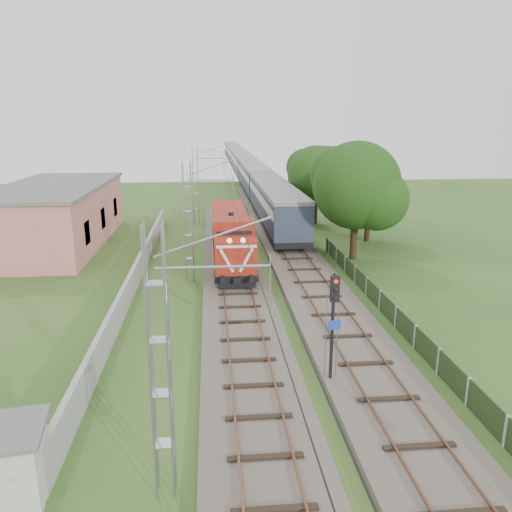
{
  "coord_description": "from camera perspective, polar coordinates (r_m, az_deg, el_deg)",
  "views": [
    {
      "loc": [
        -1.54,
        -20.5,
        10.46
      ],
      "look_at": [
        1.29,
        9.96,
        2.2
      ],
      "focal_mm": 35.0,
      "sensor_mm": 36.0,
      "label": 1
    }
  ],
  "objects": [
    {
      "name": "tree_c",
      "position": [
        52.6,
        6.99,
        9.14
      ],
      "size": [
        6.29,
        5.99,
        8.15
      ],
      "color": "#3A2617",
      "rests_on": "ground"
    },
    {
      "name": "locomotive",
      "position": [
        38.24,
        -2.88,
        2.47
      ],
      "size": [
        2.77,
        15.8,
        4.01
      ],
      "color": "black",
      "rests_on": "ground"
    },
    {
      "name": "relay_hut",
      "position": [
        16.71,
        -26.58,
        -20.55
      ],
      "size": [
        2.5,
        2.5,
        2.28
      ],
      "color": "beige",
      "rests_on": "ground"
    },
    {
      "name": "station_building",
      "position": [
        47.15,
        -21.88,
        4.46
      ],
      "size": [
        8.4,
        20.4,
        5.22
      ],
      "color": "tan",
      "rests_on": "ground"
    },
    {
      "name": "tree_d",
      "position": [
        64.91,
        8.04,
        9.89
      ],
      "size": [
        5.83,
        5.55,
        7.56
      ],
      "color": "#3A2617",
      "rests_on": "ground"
    },
    {
      "name": "coach_rake",
      "position": [
        99.1,
        -1.53,
        10.6
      ],
      "size": [
        3.25,
        121.37,
        3.75
      ],
      "color": "black",
      "rests_on": "ground"
    },
    {
      "name": "tree_b",
      "position": [
        45.53,
        12.96,
        7.56
      ],
      "size": [
        5.91,
        5.63,
        7.66
      ],
      "color": "#3A2617",
      "rests_on": "ground"
    },
    {
      "name": "boundary_wall",
      "position": [
        34.28,
        -13.41,
        -1.77
      ],
      "size": [
        0.25,
        40.0,
        1.5
      ],
      "primitive_type": "cube",
      "color": "#9E9E99",
      "rests_on": "ground"
    },
    {
      "name": "fence",
      "position": [
        27.21,
        15.72,
        -6.73
      ],
      "size": [
        0.12,
        32.0,
        1.2
      ],
      "color": "black",
      "rests_on": "ground"
    },
    {
      "name": "ground",
      "position": [
        23.07,
        -0.93,
        -11.86
      ],
      "size": [
        140.0,
        140.0,
        0.0
      ],
      "primitive_type": "plane",
      "color": "#2E511E",
      "rests_on": "ground"
    },
    {
      "name": "track_main",
      "position": [
        29.4,
        -1.98,
        -5.36
      ],
      "size": [
        4.2,
        70.0,
        0.45
      ],
      "color": "#6B6054",
      "rests_on": "ground"
    },
    {
      "name": "catenary",
      "position": [
        33.16,
        -7.66,
        3.83
      ],
      "size": [
        3.31,
        70.0,
        8.0
      ],
      "color": "gray",
      "rests_on": "ground"
    },
    {
      "name": "tree_a",
      "position": [
        38.97,
        11.54,
        7.78
      ],
      "size": [
        7.04,
        6.7,
        9.12
      ],
      "color": "#3A2617",
      "rests_on": "ground"
    },
    {
      "name": "track_side",
      "position": [
        42.3,
        3.75,
        1.02
      ],
      "size": [
        4.2,
        80.0,
        0.45
      ],
      "color": "#6B6054",
      "rests_on": "ground"
    },
    {
      "name": "signal_post",
      "position": [
        19.96,
        8.87,
        -6.18
      ],
      "size": [
        0.53,
        0.41,
        4.77
      ],
      "color": "black",
      "rests_on": "ground"
    }
  ]
}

